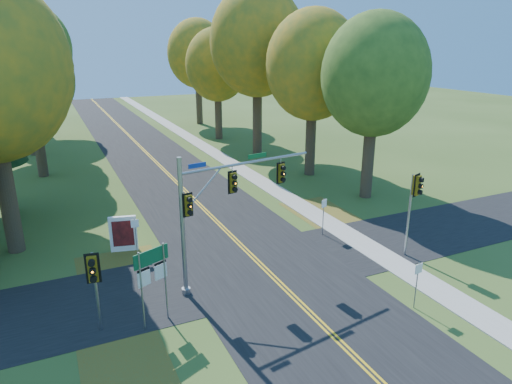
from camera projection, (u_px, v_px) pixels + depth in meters
name	position (u px, v px, depth m)	size (l,w,h in m)	color
ground	(282.00, 285.00, 21.05)	(160.00, 160.00, 0.00)	#374D1B
road_main	(282.00, 285.00, 21.05)	(8.00, 160.00, 0.02)	black
road_cross	(263.00, 267.00, 22.77)	(60.00, 6.00, 0.02)	black
centerline_left	(280.00, 285.00, 21.00)	(0.10, 160.00, 0.01)	gold
centerline_right	(283.00, 284.00, 21.08)	(0.10, 160.00, 0.01)	gold
sidewalk_east	(388.00, 259.00, 23.52)	(1.60, 160.00, 0.06)	#9E998E
leaf_patch_w_near	(123.00, 276.00, 21.89)	(4.00, 6.00, 0.00)	brown
leaf_patch_e	(332.00, 219.00, 28.94)	(3.50, 8.00, 0.00)	brown
leaf_patch_w_far	(128.00, 373.00, 15.46)	(3.00, 5.00, 0.00)	brown
tree_e_a	(375.00, 76.00, 30.56)	(7.20, 7.20, 12.73)	#38281C
tree_e_b	(314.00, 66.00, 36.07)	(7.60, 7.60, 13.33)	#38281C
tree_w_c	(30.00, 79.00, 35.82)	(6.80, 6.80, 11.91)	#38281C
tree_e_c	(258.00, 42.00, 42.07)	(8.80, 8.80, 15.79)	#38281C
tree_w_d	(21.00, 52.00, 42.51)	(8.20, 8.20, 14.56)	#38281C
tree_e_d	(218.00, 65.00, 50.49)	(7.00, 7.00, 12.32)	#38281C
tree_w_e	(34.00, 48.00, 52.29)	(8.40, 8.40, 14.97)	#38281C
tree_e_e	(198.00, 54.00, 59.90)	(7.80, 7.80, 13.74)	#38281C
traffic_mast	(217.00, 202.00, 20.00)	(6.83, 1.54, 6.27)	gray
east_signal_pole	(415.00, 194.00, 22.89)	(0.50, 0.60, 4.50)	#92949A
ped_signal_pole	(94.00, 274.00, 16.87)	(0.53, 0.62, 3.38)	gray
route_sign_cluster	(152.00, 271.00, 17.48)	(1.45, 0.65, 3.33)	gray
info_kiosk	(123.00, 234.00, 24.26)	(1.43, 0.51, 1.97)	white
reg_sign_e_north	(324.00, 210.00, 26.14)	(0.41, 0.17, 2.23)	gray
reg_sign_e_south	(418.00, 277.00, 18.82)	(0.41, 0.08, 2.15)	gray
reg_sign_w	(135.00, 230.00, 23.59)	(0.40, 0.07, 2.09)	gray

